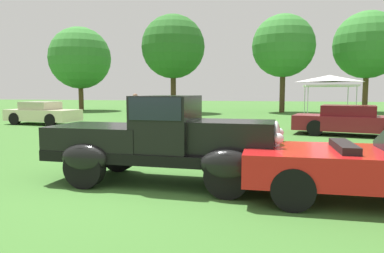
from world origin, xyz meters
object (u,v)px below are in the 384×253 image
Objects in this scene: neighbor_convertible at (376,166)px; spectator_near_truck at (135,112)px; show_car_burgundy at (352,121)px; feature_pickup_truck at (163,139)px; show_car_cream at (42,113)px; canopy_tent_left_field at (329,80)px.

neighbor_convertible is 10.90m from spectator_near_truck.
neighbor_convertible is at bearing -46.74° from spectator_near_truck.
spectator_near_truck is (-8.80, -1.29, 0.31)m from show_car_burgundy.
feature_pickup_truck is 8.49m from spectator_near_truck.
show_car_burgundy is (15.32, -1.38, 0.00)m from show_car_cream.
show_car_burgundy is 6.77m from canopy_tent_left_field.
feature_pickup_truck is 2.68× the size of spectator_near_truck.
canopy_tent_left_field reaches higher than show_car_cream.
spectator_near_truck is at bearing -138.13° from canopy_tent_left_field.
neighbor_convertible is 2.45× the size of spectator_near_truck.
canopy_tent_left_field is at bearing 90.70° from show_car_burgundy.
feature_pickup_truck is 1.09× the size of neighbor_convertible.
canopy_tent_left_field is (4.96, 15.43, 1.55)m from feature_pickup_truck.
show_car_burgundy is (5.04, 8.91, -0.27)m from feature_pickup_truck.
show_car_cream is 16.19m from canopy_tent_left_field.
spectator_near_truck is 11.80m from canopy_tent_left_field.
show_car_cream is at bearing 142.85° from neighbor_convertible.
neighbor_convertible is at bearing -98.20° from show_car_burgundy.
show_car_burgundy is at bearing -89.30° from canopy_tent_left_field.
feature_pickup_truck reaches higher than show_car_burgundy.
show_car_burgundy is at bearing -5.13° from show_car_cream.
feature_pickup_truck is 1.11× the size of show_car_cream.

